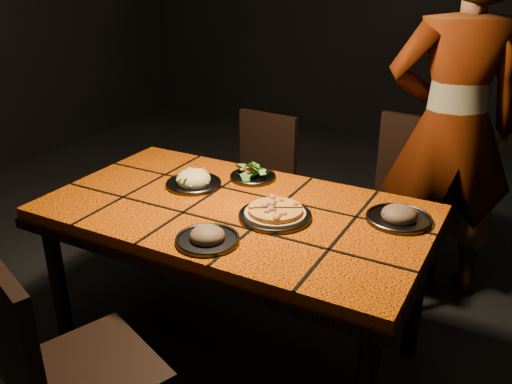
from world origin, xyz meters
The scene contains 11 objects.
room_shell centered at (0.00, 0.00, 1.50)m, with size 6.04×7.04×3.08m.
dining_table centered at (0.00, 0.00, 0.67)m, with size 1.62×0.92×0.75m.
chair_near centered at (-0.12, -0.90, 0.55)m, with size 0.56×0.56×0.95m.
chair_far_left centered at (-0.38, 0.93, 0.49)m, with size 0.41×0.41×0.86m.
chair_far_right centered at (0.50, 0.96, 0.54)m, with size 0.47×0.47×0.94m.
diner centered at (0.68, 0.99, 0.92)m, with size 0.67×0.44×1.85m, color brown.
plate_pizza centered at (0.19, -0.01, 0.77)m, with size 0.34×0.34×0.04m.
plate_pasta centered at (-0.28, 0.11, 0.77)m, with size 0.25×0.25×0.08m.
plate_salad centered at (-0.08, 0.31, 0.78)m, with size 0.22×0.22×0.07m.
plate_mushroom_a centered at (0.07, -0.31, 0.77)m, with size 0.24×0.24×0.08m.
plate_mushroom_b centered at (0.64, 0.20, 0.77)m, with size 0.26×0.26×0.09m.
Camera 1 is at (1.06, -1.77, 1.73)m, focal length 38.00 mm.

